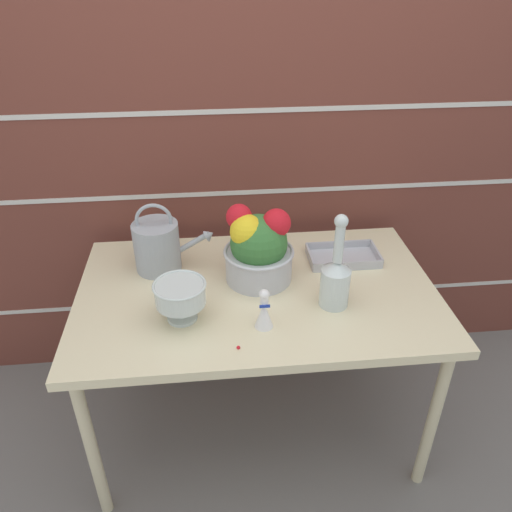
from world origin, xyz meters
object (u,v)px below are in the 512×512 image
(glass_decanter, at_px, (336,278))
(wire_tray, at_px, (343,257))
(crystal_pedestal_bowl, at_px, (180,295))
(watering_can, at_px, (158,245))
(figurine_vase, at_px, (264,312))
(flower_planter, at_px, (258,248))

(glass_decanter, bearing_deg, wire_tray, 69.23)
(crystal_pedestal_bowl, distance_m, wire_tray, 0.73)
(crystal_pedestal_bowl, xyz_separation_m, glass_decanter, (0.54, 0.03, 0.01))
(watering_can, relative_size, glass_decanter, 0.90)
(glass_decanter, bearing_deg, watering_can, 154.33)
(wire_tray, bearing_deg, figurine_vase, -133.89)
(flower_planter, height_order, glass_decanter, glass_decanter)
(crystal_pedestal_bowl, bearing_deg, flower_planter, 37.44)
(wire_tray, bearing_deg, flower_planter, -164.86)
(glass_decanter, height_order, wire_tray, glass_decanter)
(crystal_pedestal_bowl, relative_size, wire_tray, 0.63)
(flower_planter, xyz_separation_m, wire_tray, (0.37, 0.10, -0.13))
(glass_decanter, height_order, figurine_vase, glass_decanter)
(flower_planter, bearing_deg, crystal_pedestal_bowl, -142.56)
(glass_decanter, distance_m, figurine_vase, 0.29)
(watering_can, xyz_separation_m, crystal_pedestal_bowl, (0.10, -0.33, -0.00))
(watering_can, xyz_separation_m, wire_tray, (0.75, -0.01, -0.09))
(watering_can, bearing_deg, flower_planter, -16.40)
(flower_planter, relative_size, figurine_vase, 2.02)
(figurine_vase, relative_size, wire_tray, 0.52)
(figurine_vase, bearing_deg, watering_can, 132.68)
(watering_can, distance_m, glass_decanter, 0.71)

